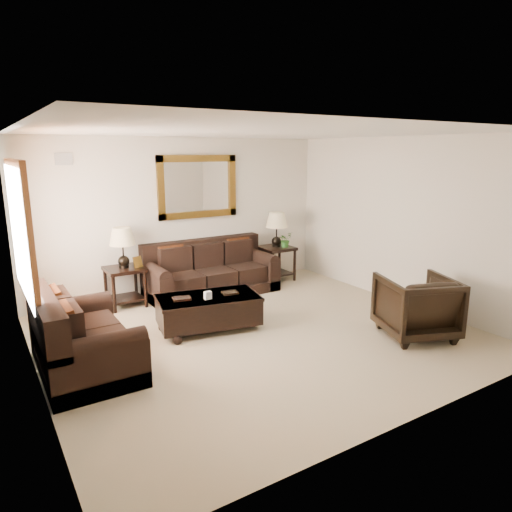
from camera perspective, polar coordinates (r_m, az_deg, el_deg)
room at (r=5.99m, az=0.41°, el=2.25°), size 5.51×5.01×2.71m
window at (r=5.95m, az=-27.26°, el=2.69°), size 0.07×1.96×1.66m
mirror at (r=8.21m, az=-7.26°, el=8.58°), size 1.50×0.06×1.10m
air_vent at (r=7.55m, az=-22.92°, el=11.11°), size 0.25×0.02×0.18m
sofa at (r=8.10m, az=-5.72°, el=-2.33°), size 2.27×0.98×0.93m
loveseat at (r=5.66m, az=-21.22°, el=-9.95°), size 0.99×1.67×0.94m
end_table_left at (r=7.57m, az=-16.24°, el=0.08°), size 0.59×0.59×1.29m
end_table_right at (r=8.81m, az=2.57°, el=2.50°), size 0.60×0.60×1.33m
coffee_table at (r=6.51m, az=-5.98°, el=-6.54°), size 1.53×1.02×0.60m
armchair at (r=6.54m, az=19.43°, el=-5.61°), size 1.14×1.11×0.93m
potted_plant at (r=8.81m, az=3.68°, el=1.86°), size 0.32×0.35×0.23m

